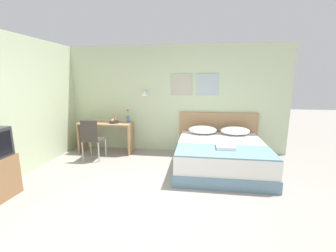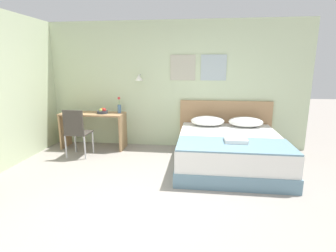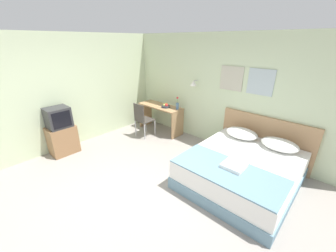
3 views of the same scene
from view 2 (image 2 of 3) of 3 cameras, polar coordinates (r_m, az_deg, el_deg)
ground_plane at (r=3.45m, az=-6.52°, el=-17.39°), size 24.00×24.00×0.00m
wall_back at (r=5.66m, az=-0.31°, el=8.85°), size 5.86×0.31×2.65m
bed at (r=4.75m, az=13.18°, el=-5.29°), size 1.78×2.04×0.55m
headboard at (r=5.70m, az=12.26°, el=0.26°), size 1.90×0.06×1.02m
pillow_left at (r=5.34m, az=8.60°, el=1.11°), size 0.67×0.47×0.20m
pillow_right at (r=5.41m, az=16.57°, el=0.87°), size 0.67×0.47×0.20m
throw_blanket at (r=4.11m, az=14.21°, el=-3.99°), size 1.73×0.81×0.02m
folded_towel_near_foot at (r=4.24m, az=14.51°, el=-2.89°), size 0.34×0.33×0.06m
desk at (r=5.81m, az=-15.97°, el=0.59°), size 1.34×0.51×0.76m
desk_chair at (r=5.28m, az=-19.36°, el=-0.75°), size 0.42×0.42×0.94m
fruit_bowl at (r=5.65m, az=-14.06°, el=3.12°), size 0.22×0.22×0.12m
flower_vase at (r=5.62m, az=-10.55°, el=4.03°), size 0.07×0.07×0.34m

